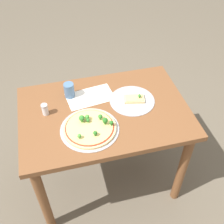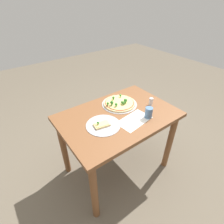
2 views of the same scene
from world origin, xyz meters
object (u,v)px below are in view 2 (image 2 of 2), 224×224
at_px(dining_table, 118,125).
at_px(drinking_cup, 149,113).
at_px(pizza_tray_whole, 119,103).
at_px(pizza_tray_slice, 103,125).
at_px(condiment_shaker, 151,102).

height_order(dining_table, drinking_cup, drinking_cup).
distance_m(dining_table, pizza_tray_whole, 0.22).
bearing_deg(drinking_cup, pizza_tray_whole, 102.78).
height_order(pizza_tray_slice, drinking_cup, drinking_cup).
bearing_deg(pizza_tray_slice, dining_table, 11.90).
xyz_separation_m(pizza_tray_whole, condiment_shaker, (0.24, -0.19, 0.02)).
distance_m(dining_table, drinking_cup, 0.31).
bearing_deg(pizza_tray_whole, pizza_tray_slice, -151.00).
relative_size(pizza_tray_slice, condiment_shaker, 3.84).
bearing_deg(condiment_shaker, drinking_cup, -142.49).
bearing_deg(condiment_shaker, dining_table, 170.79).
relative_size(dining_table, drinking_cup, 10.54).
bearing_deg(dining_table, pizza_tray_whole, 48.79).
height_order(drinking_cup, condiment_shaker, drinking_cup).
bearing_deg(dining_table, pizza_tray_slice, -168.10).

